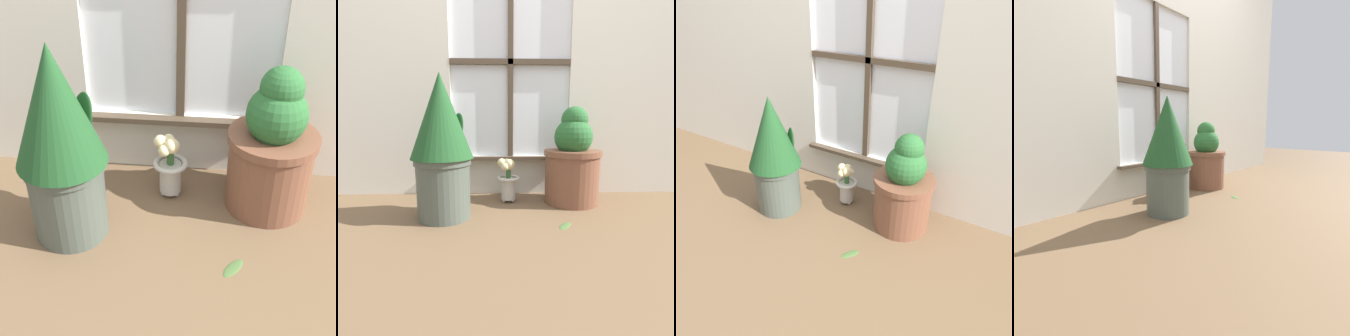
# 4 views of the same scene
# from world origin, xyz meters

# --- Properties ---
(ground_plane) EXTENTS (10.00, 10.00, 0.00)m
(ground_plane) POSITION_xyz_m (0.00, 0.00, 0.00)
(ground_plane) COLOR brown
(wall_with_window) EXTENTS (4.40, 0.10, 2.50)m
(wall_with_window) POSITION_xyz_m (0.00, 0.64, 1.27)
(wall_with_window) COLOR silver
(wall_with_window) RESTS_ON ground_plane
(potted_plant_left) EXTENTS (0.32, 0.32, 0.75)m
(potted_plant_left) POSITION_xyz_m (-0.38, 0.14, 0.40)
(potted_plant_left) COLOR #4C564C
(potted_plant_left) RESTS_ON ground_plane
(potted_plant_right) EXTENTS (0.35, 0.35, 0.60)m
(potted_plant_right) POSITION_xyz_m (0.38, 0.39, 0.26)
(potted_plant_right) COLOR brown
(potted_plant_right) RESTS_ON ground_plane
(flower_vase) EXTENTS (0.14, 0.14, 0.28)m
(flower_vase) POSITION_xyz_m (-0.02, 0.41, 0.16)
(flower_vase) COLOR #BCB7AD
(flower_vase) RESTS_ON ground_plane
(fallen_leaf) EXTENTS (0.10, 0.12, 0.01)m
(fallen_leaf) POSITION_xyz_m (0.24, -0.00, 0.00)
(fallen_leaf) COLOR #476633
(fallen_leaf) RESTS_ON ground_plane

